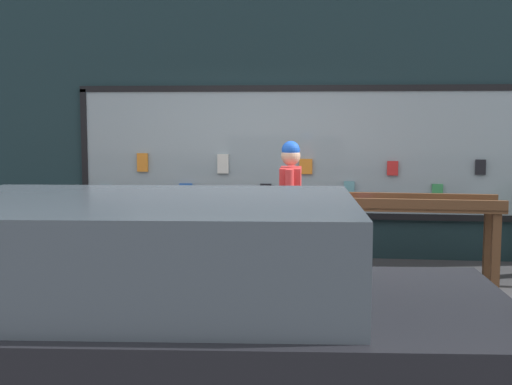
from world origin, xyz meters
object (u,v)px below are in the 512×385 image
Objects in this scene: person_browsing at (290,204)px; small_dog at (321,263)px; display_table_left at (116,210)px; display_table_right at (376,211)px; parked_car at (153,317)px.

person_browsing reaches higher than small_dog.
display_table_left is 2.14m from person_browsing.
small_dog is (0.33, -0.17, -0.60)m from person_browsing.
small_dog is at bearing -14.62° from display_table_left.
parked_car is (-1.44, -4.20, -0.04)m from display_table_right.
display_table_right reaches higher than small_dog.
small_dog is at bearing 72.03° from parked_car.
display_table_left is at bearing 105.85° from parked_car.
person_browsing is 3.77m from parked_car.
display_table_left is at bearing 93.58° from small_dog.
small_dog is (-0.60, -0.63, -0.47)m from display_table_right.
display_table_left is 4.59× the size of small_dog.
parked_car is (-0.51, -3.73, -0.17)m from person_browsing.
display_table_left is 1.74× the size of person_browsing.
person_browsing is at bearing 77.55° from parked_car.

